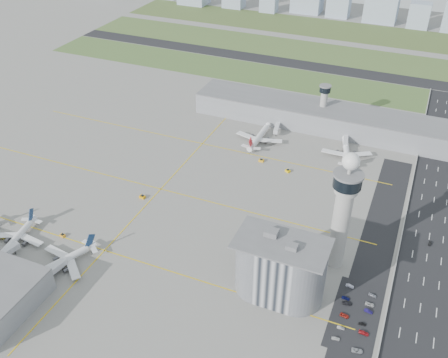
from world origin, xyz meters
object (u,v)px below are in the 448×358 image
at_px(control_tower, 343,207).
at_px(car_lot_1, 341,328).
at_px(jet_bridge_far_0, 278,125).
at_px(tug_1, 65,260).
at_px(secondary_tower, 324,102).
at_px(car_lot_3, 347,303).
at_px(car_lot_11, 373,295).
at_px(airplane_far_b, 347,148).
at_px(car_lot_6, 357,351).
at_px(car_lot_8, 362,324).
at_px(car_lot_10, 370,304).
at_px(airplane_near_b, 15,235).
at_px(car_lot_2, 344,316).
at_px(tug_3, 142,197).
at_px(airplane_near_c, 61,258).
at_px(car_hw_4, 434,127).
at_px(car_lot_9, 368,311).
at_px(airplane_far_a, 260,133).
at_px(tug_2, 63,235).
at_px(admin_building, 280,268).
at_px(jet_bridge_near_2, 44,279).
at_px(tug_4, 261,160).
at_px(car_lot_5, 350,286).
at_px(tug_0, 3,235).
at_px(car_lot_0, 336,338).
at_px(car_lot_7, 364,333).
at_px(car_hw_1, 430,243).
at_px(car_lot_4, 346,298).
at_px(tug_5, 288,171).

height_order(control_tower, car_lot_1, control_tower).
height_order(jet_bridge_far_0, tug_1, jet_bridge_far_0).
height_order(control_tower, secondary_tower, control_tower).
xyz_separation_m(car_lot_3, car_lot_11, (10.01, 9.58, -0.09)).
bearing_deg(airplane_far_b, car_lot_6, 177.52).
bearing_deg(car_lot_6, car_lot_1, 34.95).
xyz_separation_m(jet_bridge_far_0, car_lot_8, (90.25, -157.99, -2.30)).
height_order(airplane_far_b, car_lot_10, airplane_far_b).
height_order(airplane_near_b, car_lot_2, airplane_near_b).
distance_m(tug_3, car_lot_1, 138.73).
bearing_deg(airplane_near_b, car_lot_2, 87.14).
bearing_deg(airplane_near_c, secondary_tower, -178.06).
bearing_deg(car_hw_4, car_lot_1, -105.08).
relative_size(secondary_tower, car_lot_9, 8.28).
bearing_deg(airplane_far_a, tug_2, 156.21).
bearing_deg(car_lot_3, car_lot_9, -104.10).
distance_m(airplane_far_b, car_lot_10, 132.74).
relative_size(admin_building, jet_bridge_near_2, 3.00).
distance_m(tug_1, car_lot_2, 139.38).
bearing_deg(control_tower, tug_4, 130.95).
distance_m(airplane_near_c, car_lot_5, 141.80).
relative_size(airplane_far_a, car_lot_1, 12.25).
bearing_deg(tug_3, car_lot_11, 87.65).
xyz_separation_m(airplane_near_b, car_lot_8, (178.43, 17.11, -4.52)).
height_order(tug_0, car_lot_10, tug_0).
xyz_separation_m(secondary_tower, car_lot_1, (53.94, -181.84, -18.26)).
bearing_deg(car_lot_0, airplane_far_b, 1.76).
bearing_deg(control_tower, airplane_far_a, 126.91).
xyz_separation_m(tug_1, car_lot_8, (146.13, 18.60, -0.40)).
height_order(tug_1, car_lot_5, tug_1).
distance_m(control_tower, car_lot_7, 56.17).
bearing_deg(jet_bridge_far_0, car_lot_6, 17.69).
bearing_deg(tug_2, airplane_far_a, -10.99).
bearing_deg(jet_bridge_far_0, tug_4, -5.21).
height_order(car_hw_1, car_hw_4, car_hw_4).
bearing_deg(airplane_far_a, car_lot_2, -146.31).
distance_m(admin_building, airplane_near_b, 140.15).
bearing_deg(car_lot_10, car_lot_4, 93.87).
distance_m(tug_1, car_lot_0, 137.16).
distance_m(car_lot_4, car_lot_11, 13.04).
bearing_deg(airplane_near_c, tug_5, 172.76).
xyz_separation_m(secondary_tower, jet_bridge_near_2, (-83.00, -211.00, -15.95)).
bearing_deg(car_lot_4, jet_bridge_far_0, 30.90).
distance_m(admin_building, car_lot_10, 44.75).
relative_size(tug_1, tug_3, 0.97).
xyz_separation_m(admin_building, car_lot_8, (40.26, -3.99, -14.75)).
bearing_deg(secondary_tower, car_lot_8, -70.52).
xyz_separation_m(car_lot_1, car_lot_10, (9.43, 18.41, 0.04)).
distance_m(airplane_far_a, car_lot_4, 151.72).
xyz_separation_m(admin_building, tug_4, (-45.97, 106.02, -14.35)).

